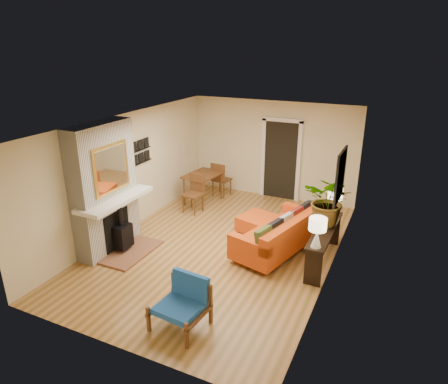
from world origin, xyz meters
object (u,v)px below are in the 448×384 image
Objects in this scene: sofa at (281,234)px; dining_table at (205,180)px; lamp_far at (335,198)px; lamp_near at (317,229)px; houseplant at (329,201)px; blue_chair at (184,300)px; ottoman at (258,223)px; console_table at (325,236)px.

sofa is 1.27× the size of dining_table.
lamp_far is at bearing 37.98° from sofa.
houseplant is at bearing 90.59° from lamp_near.
lamp_near is at bearing -89.41° from houseplant.
houseplant is (1.50, 2.86, 0.80)m from blue_chair.
lamp_near reaches higher than ottoman.
lamp_near is at bearing -90.00° from console_table.
blue_chair is at bearing -66.26° from dining_table.
lamp_near reaches higher than blue_chair.
lamp_near is 0.99m from houseplant.
blue_chair is at bearing -113.75° from lamp_far.
blue_chair is 3.07m from console_table.
sofa is at bearing 134.55° from lamp_near.
console_table is at bearing -90.00° from lamp_far.
sofa is 0.94m from ottoman.
ottoman is 1.75× the size of lamp_near.
ottoman is 1.93m from houseplant.
lamp_near is (1.58, -1.48, 0.84)m from ottoman.
lamp_near is 0.55× the size of houseplant.
dining_table is at bearing 147.51° from sofa.
sofa is at bearing -32.49° from dining_table.
dining_table is 4.30m from lamp_near.
dining_table reaches higher than blue_chair.
dining_table is at bearing 113.74° from blue_chair.
blue_chair is 3.33m from houseplant.
dining_table is at bearing 150.73° from ottoman.
houseplant is at bearing 62.28° from blue_chair.
console_table is at bearing 60.37° from blue_chair.
lamp_far reaches higher than dining_table.
dining_table is at bearing 153.13° from console_table.
ottoman is 0.51× the size of console_table.
dining_table is 3.62m from lamp_far.
dining_table is (-1.87, 1.05, 0.41)m from ottoman.
sofa is at bearing -39.94° from ottoman.
houseplant is at bearing -24.23° from dining_table.
houseplant is at bearing 6.51° from sofa.
lamp_far is (1.58, 0.08, 0.84)m from ottoman.
sofa is 0.90m from console_table.
sofa is 1.30m from lamp_far.
houseplant reaches higher than lamp_far.
houseplant reaches higher than ottoman.
console_table is 0.92m from lamp_near.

